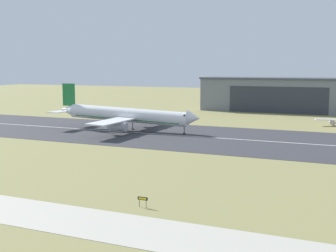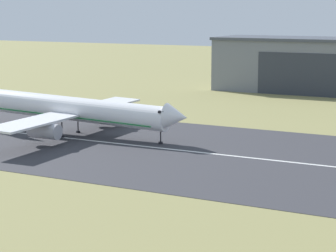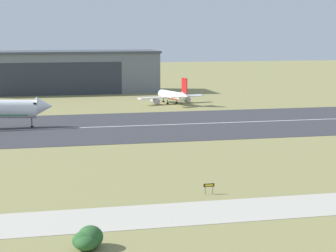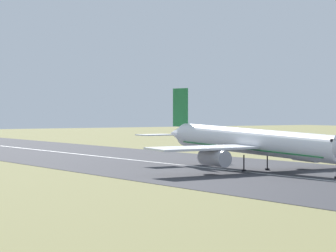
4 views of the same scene
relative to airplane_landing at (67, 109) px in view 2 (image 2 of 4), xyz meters
The scene contains 3 objects.
runway_strip 46.88m from the airplane_landing, ahead, with size 517.24×53.54×0.06m, color #333338.
runway_centreline 46.87m from the airplane_landing, ahead, with size 465.52×0.70×0.01m, color silver.
airplane_landing is the anchor object (origin of this frame).
Camera 2 is at (32.37, 8.64, 25.40)m, focal length 70.00 mm.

